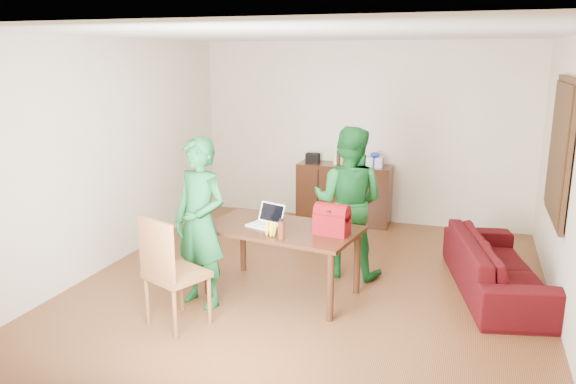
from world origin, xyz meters
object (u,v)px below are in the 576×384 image
(table, at_px, (282,235))
(laptop, at_px, (263,222))
(person_far, at_px, (348,202))
(person_near, at_px, (200,223))
(bottle, at_px, (281,229))
(red_bag, at_px, (332,222))
(chair, at_px, (177,294))
(sofa, at_px, (497,266))

(table, xyz_separation_m, laptop, (-0.20, -0.03, 0.14))
(table, height_order, person_far, person_far)
(person_near, xyz_separation_m, laptop, (0.50, 0.46, -0.08))
(bottle, bearing_deg, red_bag, 31.96)
(chair, distance_m, person_far, 2.24)
(chair, relative_size, person_far, 0.63)
(red_bag, distance_m, sofa, 1.92)
(laptop, bearing_deg, chair, -98.61)
(table, height_order, sofa, table)
(table, relative_size, bottle, 8.62)
(person_far, xyz_separation_m, bottle, (-0.42, -1.12, -0.03))
(laptop, bearing_deg, sofa, 37.53)
(table, xyz_separation_m, sofa, (2.18, 0.78, -0.36))
(table, bearing_deg, sofa, 28.22)
(laptop, distance_m, bottle, 0.44)
(table, xyz_separation_m, person_far, (0.53, 0.78, 0.22))
(table, xyz_separation_m, chair, (-0.70, -1.01, -0.33))
(chair, relative_size, person_near, 0.63)
(laptop, height_order, sofa, laptop)
(person_far, bearing_deg, laptop, 51.22)
(person_far, bearing_deg, person_near, 49.30)
(chair, distance_m, person_near, 0.75)
(person_near, xyz_separation_m, sofa, (2.88, 1.27, -0.57))
(red_bag, height_order, sofa, red_bag)
(bottle, bearing_deg, person_far, 69.41)
(person_far, bearing_deg, chair, 58.66)
(person_near, height_order, sofa, person_near)
(person_near, bearing_deg, sofa, 40.79)
(chair, distance_m, sofa, 3.39)
(chair, height_order, laptop, chair)
(person_far, bearing_deg, red_bag, 94.85)
(laptop, bearing_deg, table, 27.94)
(red_bag, xyz_separation_m, sofa, (1.63, 0.85, -0.57))
(person_near, relative_size, bottle, 8.77)
(person_near, distance_m, sofa, 3.20)
(table, bearing_deg, person_near, -136.11)
(red_bag, bearing_deg, laptop, -174.79)
(red_bag, bearing_deg, person_near, -153.27)
(bottle, height_order, red_bag, red_bag)
(person_far, height_order, laptop, person_far)
(table, height_order, bottle, bottle)
(laptop, relative_size, sofa, 0.18)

